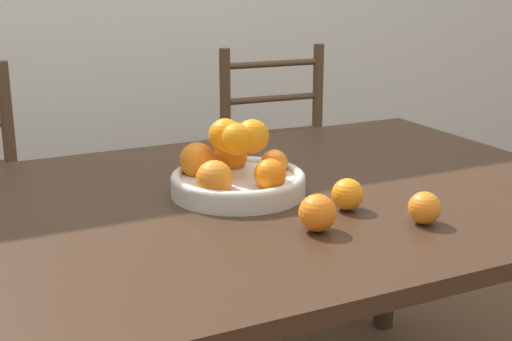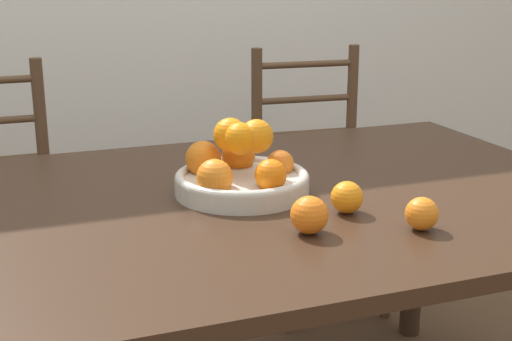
# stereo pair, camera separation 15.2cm
# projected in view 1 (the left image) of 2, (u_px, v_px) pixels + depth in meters

# --- Properties ---
(dining_table) EXTENTS (1.50, 1.08, 0.73)m
(dining_table) POSITION_uv_depth(u_px,v_px,m) (279.00, 227.00, 1.67)
(dining_table) COLOR #382316
(dining_table) RESTS_ON ground_plane
(fruit_bowl) EXTENTS (0.31, 0.31, 0.17)m
(fruit_bowl) POSITION_uv_depth(u_px,v_px,m) (236.00, 172.00, 1.61)
(fruit_bowl) COLOR beige
(fruit_bowl) RESTS_ON dining_table
(orange_loose_0) EXTENTS (0.08, 0.08, 0.08)m
(orange_loose_0) POSITION_uv_depth(u_px,v_px,m) (317.00, 213.00, 1.39)
(orange_loose_0) COLOR orange
(orange_loose_0) RESTS_ON dining_table
(orange_loose_1) EXTENTS (0.07, 0.07, 0.07)m
(orange_loose_1) POSITION_uv_depth(u_px,v_px,m) (424.00, 208.00, 1.43)
(orange_loose_1) COLOR orange
(orange_loose_1) RESTS_ON dining_table
(orange_loose_2) EXTENTS (0.07, 0.07, 0.07)m
(orange_loose_2) POSITION_uv_depth(u_px,v_px,m) (348.00, 194.00, 1.51)
(orange_loose_2) COLOR orange
(orange_loose_2) RESTS_ON dining_table
(chair_right) EXTENTS (0.45, 0.43, 0.94)m
(chair_right) POSITION_uv_depth(u_px,v_px,m) (287.00, 178.00, 2.63)
(chair_right) COLOR #513823
(chair_right) RESTS_ON ground_plane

